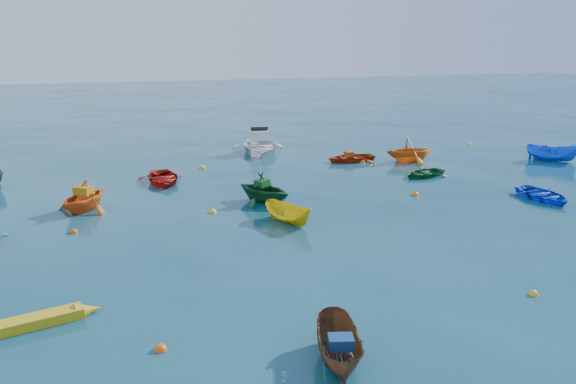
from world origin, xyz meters
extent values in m
plane|color=#093A48|center=(0.00, 0.00, 0.00)|extent=(160.00, 160.00, 0.00)
imported|color=brown|center=(-2.71, -8.44, 0.00)|extent=(1.65, 2.88, 1.05)
imported|color=blue|center=(11.60, 1.74, 0.00)|extent=(2.24, 3.07, 0.62)
imported|color=#E75B15|center=(-9.10, 6.02, 0.00)|extent=(3.54, 3.64, 1.46)
imported|color=gold|center=(-0.91, 1.85, 0.00)|extent=(2.02, 2.65, 0.97)
imported|color=#125025|center=(8.50, 7.38, 0.00)|extent=(3.03, 2.54, 0.54)
imported|color=#0F4220|center=(-1.17, 5.00, 0.00)|extent=(3.64, 3.73, 1.49)
imported|color=#B5340F|center=(6.12, 12.12, 0.00)|extent=(3.13, 2.32, 0.63)
imported|color=blue|center=(18.08, 8.61, 0.00)|extent=(3.11, 2.77, 1.18)
imported|color=#A8180E|center=(-5.40, 10.00, 0.00)|extent=(2.55, 3.44, 0.69)
imported|color=orange|center=(9.57, 10.99, 0.00)|extent=(3.12, 2.71, 1.59)
imported|color=white|center=(1.38, 16.34, 0.00)|extent=(4.16, 5.29, 1.59)
cube|color=navy|center=(-2.75, -8.59, 0.66)|extent=(0.67, 0.56, 0.28)
cube|color=orange|center=(-9.07, 6.06, 0.91)|extent=(0.92, 0.87, 0.36)
cube|color=#124916|center=(-1.22, 5.08, 0.90)|extent=(0.80, 0.77, 0.31)
cube|color=#BA4A13|center=(6.02, 12.11, 0.46)|extent=(0.49, 0.63, 0.29)
sphere|color=#FB5C0D|center=(-6.72, -6.63, 0.00)|extent=(0.32, 0.32, 0.32)
sphere|color=gold|center=(4.20, -6.68, 0.00)|extent=(0.30, 0.30, 0.30)
sphere|color=orange|center=(6.18, 4.11, 0.00)|extent=(0.36, 0.36, 0.36)
sphere|color=#D2500B|center=(-9.37, 3.05, 0.00)|extent=(0.31, 0.31, 0.31)
sphere|color=yellow|center=(-3.71, 4.11, 0.00)|extent=(0.33, 0.33, 0.33)
sphere|color=yellow|center=(-2.93, 12.75, 0.00)|extent=(0.36, 0.36, 0.36)
sphere|color=orange|center=(6.70, 11.59, 0.00)|extent=(0.33, 0.33, 0.33)
sphere|color=yellow|center=(16.23, 14.62, 0.00)|extent=(0.31, 0.31, 0.31)
camera|label=1|loc=(-7.18, -19.28, 7.47)|focal=35.00mm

